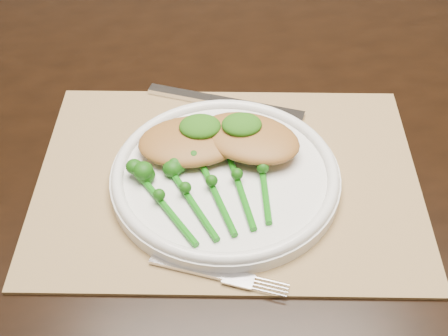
{
  "coord_description": "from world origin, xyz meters",
  "views": [
    {
      "loc": [
        -0.03,
        -0.59,
        1.32
      ],
      "look_at": [
        -0.01,
        -0.04,
        0.78
      ],
      "focal_mm": 50.0,
      "sensor_mm": 36.0,
      "label": 1
    }
  ],
  "objects_px": {
    "dining_table": "(261,274)",
    "placemat": "(228,179)",
    "dinner_plate": "(225,175)",
    "broccolini_bundle": "(217,196)",
    "chicken_fillet_left": "(192,141)"
  },
  "relations": [
    {
      "from": "dining_table",
      "to": "broccolini_bundle",
      "type": "height_order",
      "value": "broccolini_bundle"
    },
    {
      "from": "dinner_plate",
      "to": "broccolini_bundle",
      "type": "height_order",
      "value": "broccolini_bundle"
    },
    {
      "from": "dining_table",
      "to": "placemat",
      "type": "distance_m",
      "value": 0.4
    },
    {
      "from": "placemat",
      "to": "broccolini_bundle",
      "type": "xyz_separation_m",
      "value": [
        -0.02,
        -0.05,
        0.02
      ]
    },
    {
      "from": "dinner_plate",
      "to": "chicken_fillet_left",
      "type": "relative_size",
      "value": 2.08
    },
    {
      "from": "broccolini_bundle",
      "to": "dinner_plate",
      "type": "bearing_deg",
      "value": 56.41
    },
    {
      "from": "placemat",
      "to": "broccolini_bundle",
      "type": "relative_size",
      "value": 2.45
    },
    {
      "from": "dining_table",
      "to": "broccolini_bundle",
      "type": "relative_size",
      "value": 8.56
    },
    {
      "from": "placemat",
      "to": "dinner_plate",
      "type": "height_order",
      "value": "dinner_plate"
    },
    {
      "from": "placemat",
      "to": "dinner_plate",
      "type": "relative_size",
      "value": 1.68
    },
    {
      "from": "dining_table",
      "to": "chicken_fillet_left",
      "type": "xyz_separation_m",
      "value": [
        -0.11,
        -0.08,
        0.41
      ]
    },
    {
      "from": "placemat",
      "to": "chicken_fillet_left",
      "type": "relative_size",
      "value": 3.51
    },
    {
      "from": "broccolini_bundle",
      "to": "chicken_fillet_left",
      "type": "bearing_deg",
      "value": 90.15
    },
    {
      "from": "dinner_plate",
      "to": "broccolini_bundle",
      "type": "xyz_separation_m",
      "value": [
        -0.01,
        -0.04,
        0.01
      ]
    },
    {
      "from": "dining_table",
      "to": "chicken_fillet_left",
      "type": "relative_size",
      "value": 12.27
    }
  ]
}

